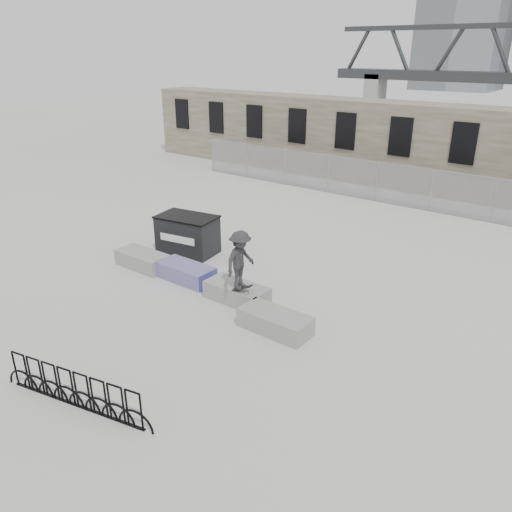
{
  "coord_description": "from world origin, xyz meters",
  "views": [
    {
      "loc": [
        10.03,
        -10.49,
        7.17
      ],
      "look_at": [
        1.49,
        0.66,
        1.3
      ],
      "focal_mm": 35.0,
      "sensor_mm": 36.0,
      "label": 1
    }
  ],
  "objects_px": {
    "bike_rack": "(74,389)",
    "skateboarder": "(240,260)",
    "planter_center_left": "(186,272)",
    "planter_center_right": "(237,292)",
    "planter_offset": "(275,321)",
    "dumpster": "(188,234)",
    "planter_far_left": "(143,259)"
  },
  "relations": [
    {
      "from": "planter_center_left",
      "to": "skateboarder",
      "type": "bearing_deg",
      "value": -8.66
    },
    {
      "from": "skateboarder",
      "to": "planter_offset",
      "type": "bearing_deg",
      "value": -106.99
    },
    {
      "from": "planter_center_right",
      "to": "planter_offset",
      "type": "xyz_separation_m",
      "value": [
        1.94,
        -0.71,
        0.0
      ]
    },
    {
      "from": "bike_rack",
      "to": "skateboarder",
      "type": "bearing_deg",
      "value": 89.59
    },
    {
      "from": "bike_rack",
      "to": "planter_center_left",
      "type": "bearing_deg",
      "value": 113.7
    },
    {
      "from": "planter_offset",
      "to": "dumpster",
      "type": "bearing_deg",
      "value": 155.89
    },
    {
      "from": "planter_center_right",
      "to": "bike_rack",
      "type": "distance_m",
      "value": 5.88
    },
    {
      "from": "planter_far_left",
      "to": "planter_center_left",
      "type": "bearing_deg",
      "value": 4.64
    },
    {
      "from": "planter_center_right",
      "to": "dumpster",
      "type": "height_order",
      "value": "dumpster"
    },
    {
      "from": "planter_center_right",
      "to": "dumpster",
      "type": "bearing_deg",
      "value": 154.06
    },
    {
      "from": "dumpster",
      "to": "skateboarder",
      "type": "relative_size",
      "value": 1.21
    },
    {
      "from": "planter_offset",
      "to": "dumpster",
      "type": "distance_m",
      "value": 6.49
    },
    {
      "from": "planter_center_right",
      "to": "skateboarder",
      "type": "relative_size",
      "value": 1.02
    },
    {
      "from": "dumpster",
      "to": "planter_center_left",
      "type": "bearing_deg",
      "value": -56.75
    },
    {
      "from": "planter_far_left",
      "to": "planter_center_right",
      "type": "relative_size",
      "value": 1.0
    },
    {
      "from": "planter_center_left",
      "to": "dumpster",
      "type": "relative_size",
      "value": 0.84
    },
    {
      "from": "bike_rack",
      "to": "planter_offset",
      "type": "bearing_deg",
      "value": 72.85
    },
    {
      "from": "planter_offset",
      "to": "bike_rack",
      "type": "xyz_separation_m",
      "value": [
        -1.59,
        -5.16,
        0.14
      ]
    },
    {
      "from": "planter_center_left",
      "to": "skateboarder",
      "type": "xyz_separation_m",
      "value": [
        2.67,
        -0.41,
        1.26
      ]
    },
    {
      "from": "planter_far_left",
      "to": "bike_rack",
      "type": "bearing_deg",
      "value": -51.66
    },
    {
      "from": "planter_center_left",
      "to": "planter_center_right",
      "type": "xyz_separation_m",
      "value": [
        2.29,
        -0.13,
        0.0
      ]
    },
    {
      "from": "planter_center_left",
      "to": "skateboarder",
      "type": "distance_m",
      "value": 2.98
    },
    {
      "from": "planter_far_left",
      "to": "planter_center_left",
      "type": "height_order",
      "value": "same"
    },
    {
      "from": "planter_center_left",
      "to": "planter_offset",
      "type": "height_order",
      "value": "same"
    },
    {
      "from": "dumpster",
      "to": "planter_offset",
      "type": "bearing_deg",
      "value": -33.86
    },
    {
      "from": "planter_center_left",
      "to": "bike_rack",
      "type": "relative_size",
      "value": 0.51
    },
    {
      "from": "planter_far_left",
      "to": "planter_center_right",
      "type": "distance_m",
      "value": 4.27
    },
    {
      "from": "planter_center_right",
      "to": "skateboarder",
      "type": "height_order",
      "value": "skateboarder"
    },
    {
      "from": "planter_far_left",
      "to": "skateboarder",
      "type": "xyz_separation_m",
      "value": [
        4.66,
        -0.25,
        1.26
      ]
    },
    {
      "from": "dumpster",
      "to": "bike_rack",
      "type": "distance_m",
      "value": 8.92
    },
    {
      "from": "planter_center_right",
      "to": "bike_rack",
      "type": "relative_size",
      "value": 0.51
    },
    {
      "from": "planter_center_left",
      "to": "skateboarder",
      "type": "relative_size",
      "value": 1.02
    }
  ]
}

